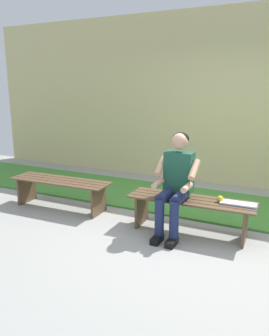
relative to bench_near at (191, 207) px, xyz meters
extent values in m
cube|color=#9E9E99|center=(0.99, 1.00, -0.35)|extent=(10.00, 7.00, 0.04)
cube|color=#478C38|center=(0.99, -1.08, -0.31)|extent=(9.00, 1.43, 0.03)
cube|color=#D1C684|center=(0.50, -2.43, 1.22)|extent=(9.50, 0.24, 3.10)
cube|color=brown|center=(0.01, -0.17, 0.10)|extent=(1.55, 0.15, 0.02)
cube|color=brown|center=(0.00, -0.06, 0.10)|extent=(1.55, 0.15, 0.02)
cube|color=brown|center=(0.00, 0.06, 0.10)|extent=(1.55, 0.15, 0.02)
cube|color=brown|center=(-0.01, 0.17, 0.10)|extent=(1.55, 0.15, 0.02)
cube|color=brown|center=(-0.65, -0.02, -0.12)|extent=(0.04, 0.39, 0.41)
cube|color=brown|center=(0.65, 0.02, -0.12)|extent=(0.04, 0.39, 0.41)
cube|color=brown|center=(1.99, -0.17, 0.10)|extent=(1.54, 0.15, 0.02)
cube|color=brown|center=(1.99, -0.06, 0.10)|extent=(1.54, 0.15, 0.02)
cube|color=brown|center=(1.98, 0.06, 0.10)|extent=(1.54, 0.15, 0.02)
cube|color=brown|center=(1.98, 0.17, 0.10)|extent=(1.54, 0.15, 0.02)
cube|color=brown|center=(1.34, -0.02, -0.12)|extent=(0.04, 0.39, 0.41)
cube|color=brown|center=(2.63, 0.02, -0.12)|extent=(0.04, 0.39, 0.41)
cube|color=#1E513D|center=(0.17, -0.02, 0.43)|extent=(0.34, 0.20, 0.50)
sphere|color=tan|center=(0.17, -0.01, 0.81)|extent=(0.20, 0.20, 0.20)
ellipsoid|color=black|center=(0.17, -0.04, 0.84)|extent=(0.20, 0.19, 0.15)
cylinder|color=navy|center=(0.08, 0.18, 0.18)|extent=(0.13, 0.40, 0.13)
cylinder|color=navy|center=(0.26, 0.18, 0.18)|extent=(0.13, 0.40, 0.13)
cylinder|color=navy|center=(0.08, 0.38, -0.08)|extent=(0.11, 0.11, 0.50)
cube|color=black|center=(0.08, 0.44, -0.29)|extent=(0.10, 0.22, 0.07)
cylinder|color=navy|center=(0.26, 0.38, -0.08)|extent=(0.11, 0.11, 0.50)
cube|color=black|center=(0.26, 0.44, -0.29)|extent=(0.10, 0.22, 0.07)
cylinder|color=tan|center=(-0.04, 0.06, 0.50)|extent=(0.08, 0.28, 0.23)
cylinder|color=tan|center=(-0.01, 0.22, 0.32)|extent=(0.07, 0.26, 0.07)
cylinder|color=tan|center=(0.38, 0.06, 0.50)|extent=(0.08, 0.28, 0.23)
cylinder|color=tan|center=(0.35, 0.22, 0.32)|extent=(0.07, 0.26, 0.07)
sphere|color=gold|center=(-0.34, -0.05, 0.15)|extent=(0.08, 0.08, 0.08)
cube|color=white|center=(-0.66, -0.05, 0.12)|extent=(0.20, 0.16, 0.02)
cube|color=white|center=(-0.45, -0.04, 0.12)|extent=(0.20, 0.16, 0.02)
cube|color=#1E478C|center=(-0.55, -0.04, 0.11)|extent=(0.42, 0.17, 0.01)
camera|label=1|loc=(-1.08, 3.81, 1.45)|focal=36.01mm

